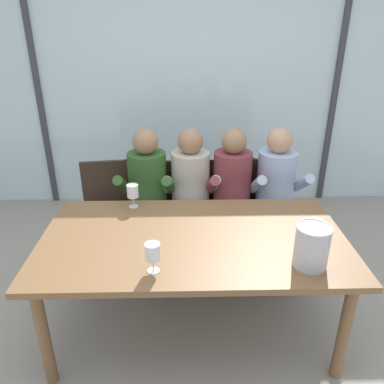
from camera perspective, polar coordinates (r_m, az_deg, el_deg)
ground at (r=3.68m, az=-0.25°, el=-8.48°), size 14.00×14.00×0.00m
window_glass_panel at (r=4.27m, az=-0.60°, el=15.11°), size 7.13×0.03×2.60m
window_mullion_left at (r=4.52m, az=-22.03°, el=13.92°), size 0.06×0.06×2.60m
window_mullion_right at (r=4.57m, az=20.67°, el=14.21°), size 0.06×0.06×2.60m
hillside_vineyard at (r=8.42m, az=-1.03°, el=18.47°), size 13.13×2.40×2.19m
dining_table at (r=2.47m, az=0.20°, el=-8.13°), size 1.93×1.06×0.75m
chair_near_curtain at (r=3.42m, az=-12.59°, el=-1.87°), size 0.49×0.49×0.89m
chair_left_of_center at (r=3.37m, az=-6.52°, el=-1.79°), size 0.48×0.48×0.89m
chair_center at (r=3.36m, az=0.43°, el=-1.71°), size 0.50×0.50×0.89m
chair_right_of_center at (r=3.39m, az=6.27°, el=-1.62°), size 0.49×0.49×0.89m
chair_near_window_right at (r=3.46m, az=11.48°, el=-1.43°), size 0.47×0.47×0.89m
person_olive_shirt at (r=3.18m, az=-6.83°, el=0.01°), size 0.48×0.63×1.21m
person_beige_jumper at (r=3.17m, az=-0.22°, el=0.07°), size 0.47×0.61×1.21m
person_maroon_top at (r=3.20m, az=6.26°, el=0.14°), size 0.48×0.63×1.21m
person_pale_blue_shirt at (r=3.27m, az=12.72°, el=0.20°), size 0.48×0.62×1.21m
ice_bucket_primary at (r=2.21m, az=17.53°, el=-7.71°), size 0.20×0.20×0.25m
wine_glass_by_left_taster at (r=2.78m, az=-8.89°, el=0.00°), size 0.08×0.08×0.17m
wine_glass_near_bucket at (r=2.40m, az=17.98°, el=-5.10°), size 0.08×0.08×0.17m
wine_glass_center_pour at (r=2.08m, az=-5.92°, el=-9.08°), size 0.08×0.08×0.17m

